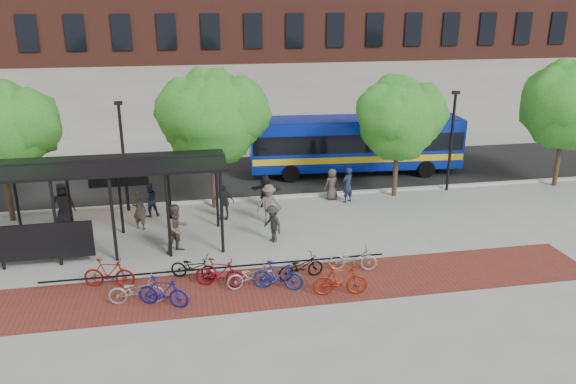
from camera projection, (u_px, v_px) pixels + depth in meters
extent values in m
plane|color=#9E9E99|center=(290.00, 229.00, 24.19)|extent=(160.00, 160.00, 0.00)
cube|color=black|center=(263.00, 175.00, 31.63)|extent=(160.00, 8.00, 0.01)
cube|color=#B7B7B2|center=(274.00, 197.00, 27.89)|extent=(160.00, 0.25, 0.12)
cube|color=maroon|center=(260.00, 288.00, 19.19)|extent=(24.00, 3.00, 0.01)
cube|color=black|center=(220.00, 279.00, 19.80)|extent=(12.00, 0.05, 0.95)
cylinder|color=black|center=(17.00, 202.00, 22.51)|extent=(0.12, 0.12, 3.30)
cylinder|color=black|center=(56.00, 224.00, 20.35)|extent=(0.12, 0.12, 3.30)
cylinder|color=black|center=(69.00, 199.00, 22.86)|extent=(0.12, 0.12, 3.30)
cylinder|color=black|center=(113.00, 220.00, 20.70)|extent=(0.12, 0.12, 3.30)
cylinder|color=black|center=(120.00, 196.00, 23.22)|extent=(0.12, 0.12, 3.30)
cylinder|color=black|center=(168.00, 216.00, 21.06)|extent=(0.12, 0.12, 3.30)
cylinder|color=black|center=(169.00, 193.00, 23.57)|extent=(0.12, 0.12, 3.30)
cylinder|color=black|center=(222.00, 213.00, 21.41)|extent=(0.12, 0.12, 3.30)
cylinder|color=black|center=(217.00, 190.00, 23.92)|extent=(0.12, 0.12, 3.30)
cube|color=black|center=(29.00, 243.00, 20.34)|extent=(4.50, 0.08, 1.40)
cube|color=black|center=(82.00, 170.00, 20.55)|extent=(10.60, 1.65, 0.29)
cube|color=black|center=(87.00, 160.00, 21.85)|extent=(10.60, 1.65, 0.29)
cube|color=black|center=(91.00, 165.00, 22.63)|extent=(9.00, 0.10, 0.40)
cube|color=black|center=(118.00, 178.00, 23.07)|extent=(2.40, 0.12, 0.70)
cube|color=#FF7200|center=(119.00, 178.00, 23.14)|extent=(2.20, 0.02, 0.55)
cylinder|color=#382619|center=(9.00, 195.00, 24.76)|extent=(0.24, 0.24, 2.38)
sphere|color=#227C21|center=(24.00, 124.00, 24.13)|extent=(3.20, 3.20, 3.20)
sphere|color=#227C21|center=(1.00, 113.00, 23.99)|extent=(2.80, 2.80, 2.80)
cylinder|color=#382619|center=(214.00, 182.00, 26.32)|extent=(0.24, 0.24, 2.52)
sphere|color=#227C21|center=(211.00, 120.00, 25.37)|extent=(4.20, 4.20, 4.20)
sphere|color=#227C21|center=(233.00, 112.00, 25.65)|extent=(3.36, 3.36, 3.36)
sphere|color=#227C21|center=(192.00, 113.00, 24.82)|extent=(3.15, 3.15, 3.15)
sphere|color=#227C21|center=(212.00, 101.00, 25.50)|extent=(2.94, 2.94, 2.94)
cylinder|color=#382619|center=(395.00, 174.00, 27.95)|extent=(0.24, 0.24, 2.27)
sphere|color=#227C21|center=(399.00, 121.00, 27.09)|extent=(3.80, 3.80, 3.80)
sphere|color=#227C21|center=(416.00, 114.00, 27.34)|extent=(3.04, 3.04, 3.04)
sphere|color=#227C21|center=(386.00, 115.00, 26.54)|extent=(2.85, 2.85, 2.85)
sphere|color=#227C21|center=(399.00, 103.00, 27.22)|extent=(2.66, 2.66, 2.66)
cylinder|color=#382619|center=(557.00, 163.00, 29.50)|extent=(0.24, 0.24, 2.45)
sphere|color=#227C21|center=(567.00, 107.00, 28.53)|extent=(4.40, 4.40, 4.40)
sphere|color=#227C21|center=(556.00, 100.00, 27.97)|extent=(3.30, 3.30, 3.30)
sphere|color=#227C21|center=(566.00, 90.00, 28.67)|extent=(3.08, 3.08, 3.08)
cylinder|color=black|center=(124.00, 159.00, 25.50)|extent=(0.14, 0.14, 5.00)
cube|color=black|center=(118.00, 103.00, 24.67)|extent=(0.35, 0.20, 0.15)
cylinder|color=black|center=(451.00, 143.00, 28.31)|extent=(0.14, 0.14, 5.00)
cube|color=black|center=(456.00, 93.00, 27.49)|extent=(0.35, 0.20, 0.15)
cube|color=#0820A1|center=(355.00, 142.00, 31.44)|extent=(11.95, 3.41, 2.70)
cube|color=black|center=(355.00, 138.00, 31.37)|extent=(11.72, 3.44, 0.98)
cube|color=yellow|center=(355.00, 154.00, 31.66)|extent=(11.84, 3.46, 0.34)
cube|color=#0820A1|center=(356.00, 119.00, 31.02)|extent=(11.70, 3.14, 0.18)
cylinder|color=black|center=(291.00, 174.00, 30.27)|extent=(0.96, 0.34, 0.94)
cylinder|color=black|center=(286.00, 161.00, 32.67)|extent=(0.96, 0.34, 0.94)
cylinder|color=black|center=(426.00, 169.00, 31.07)|extent=(0.96, 0.34, 0.94)
cylinder|color=black|center=(411.00, 157.00, 33.48)|extent=(0.96, 0.34, 0.94)
imported|color=maroon|center=(109.00, 273.00, 19.10)|extent=(1.82, 0.87, 1.06)
imported|color=gray|center=(136.00, 290.00, 18.06)|extent=(1.84, 0.79, 0.94)
imported|color=navy|center=(163.00, 292.00, 17.89)|extent=(1.77, 1.13, 1.03)
imported|color=black|center=(194.00, 267.00, 19.71)|extent=(1.80, 1.20, 0.89)
imported|color=maroon|center=(220.00, 273.00, 19.10)|extent=(1.81, 1.10, 1.05)
imported|color=#979799|center=(251.00, 276.00, 19.09)|extent=(1.77, 0.77, 0.90)
imported|color=navy|center=(278.00, 275.00, 18.94)|extent=(1.80, 1.05, 1.04)
imported|color=black|center=(301.00, 267.00, 19.73)|extent=(1.77, 0.91, 0.89)
imported|color=maroon|center=(340.00, 280.00, 18.58)|extent=(1.88, 0.72, 1.10)
imported|color=#ABAAAD|center=(353.00, 258.00, 20.34)|extent=(1.85, 0.99, 0.93)
imported|color=black|center=(63.00, 204.00, 24.35)|extent=(1.04, 0.81, 1.90)
imported|color=#463E38|center=(139.00, 211.00, 23.90)|extent=(0.72, 0.61, 1.67)
imported|color=#212A4D|center=(150.00, 200.00, 25.34)|extent=(0.92, 0.82, 1.59)
imported|color=brown|center=(269.00, 204.00, 24.55)|extent=(1.25, 0.87, 1.77)
imported|color=#252525|center=(224.00, 201.00, 25.05)|extent=(1.04, 0.72, 1.64)
imported|color=black|center=(266.00, 191.00, 26.50)|extent=(1.55, 0.86, 1.60)
imported|color=#433B36|center=(332.00, 184.00, 27.54)|extent=(0.87, 0.70, 1.56)
imported|color=#1A213D|center=(348.00, 185.00, 27.12)|extent=(0.76, 0.67, 1.74)
imported|color=#4E433A|center=(177.00, 229.00, 21.65)|extent=(1.21, 1.16, 1.97)
imported|color=#292929|center=(273.00, 224.00, 22.65)|extent=(0.98, 1.16, 1.56)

